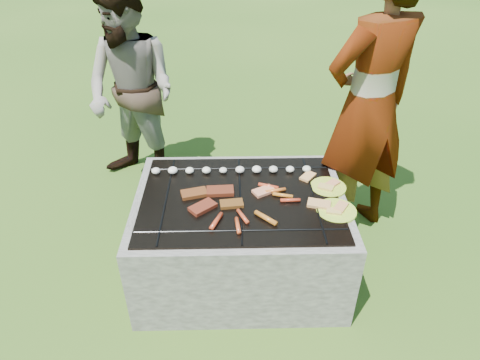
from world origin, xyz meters
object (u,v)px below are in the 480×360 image
(plate_near, at_px, (336,210))
(bystander, at_px, (132,93))
(cook, at_px, (369,106))
(fire_pit, at_px, (240,237))
(plate_far, at_px, (328,187))

(plate_near, relative_size, bystander, 0.15)
(cook, bearing_deg, bystander, -46.13)
(fire_pit, distance_m, cook, 1.21)
(cook, xyz_separation_m, bystander, (-1.70, 0.65, -0.15))
(fire_pit, distance_m, plate_far, 0.66)
(fire_pit, height_order, bystander, bystander)
(fire_pit, relative_size, plate_far, 4.46)
(fire_pit, height_order, plate_near, plate_near)
(cook, bearing_deg, plate_far, 26.38)
(bystander, bearing_deg, plate_far, -4.77)
(plate_far, bearing_deg, plate_near, -89.79)
(bystander, bearing_deg, fire_pit, -21.70)
(cook, relative_size, bystander, 1.18)
(plate_near, height_order, cook, cook)
(plate_near, bearing_deg, plate_far, 90.21)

